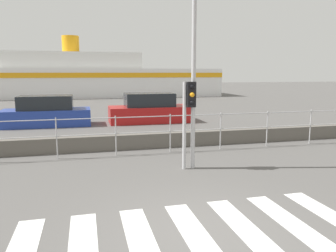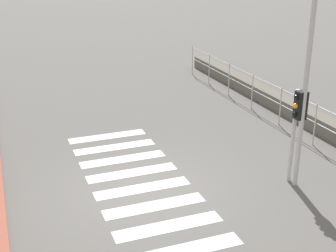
# 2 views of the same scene
# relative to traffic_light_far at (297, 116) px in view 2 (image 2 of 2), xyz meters

# --- Properties ---
(ground_plane) EXTENTS (160.00, 160.00, 0.00)m
(ground_plane) POSITION_rel_traffic_light_far_xyz_m (-0.89, -3.60, -1.77)
(ground_plane) COLOR #565451
(crosswalk) EXTENTS (6.75, 2.40, 0.01)m
(crosswalk) POSITION_rel_traffic_light_far_xyz_m (-1.48, -3.60, -1.77)
(crosswalk) COLOR silver
(crosswalk) RESTS_ON ground_plane
(harbor_fence) EXTENTS (19.99, 0.04, 1.29)m
(harbor_fence) POSITION_rel_traffic_light_far_xyz_m (-0.89, 2.01, -0.93)
(harbor_fence) COLOR #B2B2B5
(harbor_fence) RESTS_ON ground_plane
(traffic_light_far) EXTENTS (0.34, 0.32, 2.41)m
(traffic_light_far) POSITION_rel_traffic_light_far_xyz_m (0.00, 0.00, 0.00)
(traffic_light_far) COLOR #B2B2B5
(traffic_light_far) RESTS_ON ground_plane
(streetlamp) EXTENTS (0.32, 0.92, 5.72)m
(streetlamp) POSITION_rel_traffic_light_far_xyz_m (0.14, -0.14, 1.78)
(streetlamp) COLOR #B2B2B5
(streetlamp) RESTS_ON ground_plane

